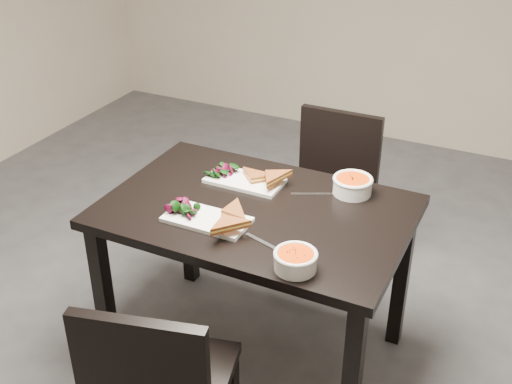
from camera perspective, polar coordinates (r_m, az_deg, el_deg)
ground at (r=3.00m, az=0.88°, el=-13.64°), size 5.00×5.00×0.00m
table at (r=2.58m, az=0.00°, el=-3.27°), size 1.20×0.80×0.75m
chair_far at (r=3.25m, az=6.64°, el=0.47°), size 0.42×0.42×0.85m
plate_near at (r=2.44m, az=-4.40°, el=-2.47°), size 0.33×0.16×0.02m
sandwich_near at (r=2.41m, az=-2.91°, el=-1.95°), size 0.18×0.14×0.05m
salad_near at (r=2.47m, az=-6.43°, el=-1.32°), size 0.10×0.09×0.04m
soup_bowl_near at (r=2.17m, az=3.54°, el=-6.03°), size 0.15×0.15×0.07m
cutlery_near at (r=2.31m, az=0.77°, el=-4.57°), size 0.18×0.07×0.00m
plate_far at (r=2.71m, az=-1.03°, el=1.00°), size 0.32×0.16×0.02m
sandwich_far at (r=2.65m, az=0.07°, el=1.22°), size 0.20×0.20×0.05m
salad_far at (r=2.73m, az=-2.91°, el=1.99°), size 0.10×0.09×0.04m
soup_bowl_far at (r=2.64m, az=8.60°, el=0.67°), size 0.16×0.16×0.07m
cutlery_far at (r=2.63m, az=5.09°, el=-0.17°), size 0.17×0.09×0.00m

